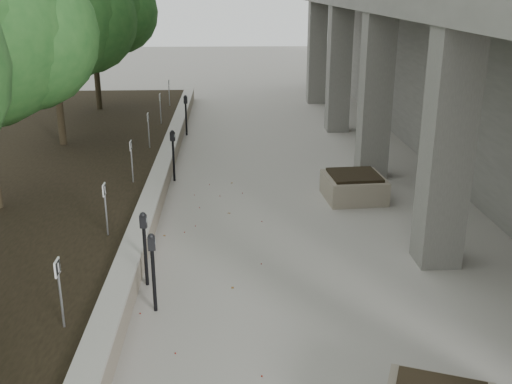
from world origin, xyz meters
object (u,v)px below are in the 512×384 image
object	(u,v)px
parking_meter_2	(153,273)
parking_meter_3	(145,249)
crabapple_tree_4	(53,44)
parking_meter_4	(173,156)
parking_meter_5	(186,115)
crabapple_tree_5	(93,30)
planter_back	(354,186)

from	to	relation	value
parking_meter_2	parking_meter_3	xyz separation A→B (m)	(-0.23, 0.82, 0.01)
crabapple_tree_4	parking_meter_4	bearing A→B (deg)	-34.29
parking_meter_3	parking_meter_5	distance (m)	10.17
crabapple_tree_5	planter_back	xyz separation A→B (m)	(7.42, -8.72, -2.82)
crabapple_tree_5	parking_meter_2	world-z (taller)	crabapple_tree_5
parking_meter_4	parking_meter_5	size ratio (longest dim) A/B	0.98
crabapple_tree_5	planter_back	size ratio (longest dim) A/B	4.26
parking_meter_2	planter_back	xyz separation A→B (m)	(3.93, 4.74, -0.33)
parking_meter_5	planter_back	distance (m)	7.52
crabapple_tree_4	planter_back	distance (m)	8.76
parking_meter_3	parking_meter_5	size ratio (longest dim) A/B	0.97
crabapple_tree_5	parking_meter_3	distance (m)	13.29
crabapple_tree_4	parking_meter_2	size ratio (longest dim) A/B	4.36
crabapple_tree_5	crabapple_tree_4	bearing A→B (deg)	-90.00
crabapple_tree_5	parking_meter_3	xyz separation A→B (m)	(3.26, -12.64, -2.49)
parking_meter_5	planter_back	world-z (taller)	parking_meter_5
parking_meter_3	parking_meter_5	xyz separation A→B (m)	(-0.01, 10.17, 0.02)
parking_meter_4	parking_meter_5	distance (m)	4.75
crabapple_tree_5	parking_meter_5	distance (m)	4.77
parking_meter_5	parking_meter_4	bearing A→B (deg)	-108.39
crabapple_tree_4	parking_meter_4	xyz separation A→B (m)	(3.25, -2.22, -2.48)
crabapple_tree_4	crabapple_tree_5	bearing A→B (deg)	90.00
parking_meter_3	crabapple_tree_4	bearing A→B (deg)	119.14
crabapple_tree_4	parking_meter_5	bearing A→B (deg)	37.90
crabapple_tree_4	parking_meter_3	world-z (taller)	crabapple_tree_4
parking_meter_5	planter_back	size ratio (longest dim) A/B	1.02
parking_meter_2	parking_meter_4	distance (m)	6.25
planter_back	parking_meter_3	bearing A→B (deg)	-136.62
parking_meter_2	crabapple_tree_5	bearing A→B (deg)	100.24
crabapple_tree_4	planter_back	xyz separation A→B (m)	(7.42, -3.72, -2.82)
crabapple_tree_4	parking_meter_5	xyz separation A→B (m)	(3.25, 2.53, -2.47)
crabapple_tree_5	parking_meter_4	world-z (taller)	crabapple_tree_5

